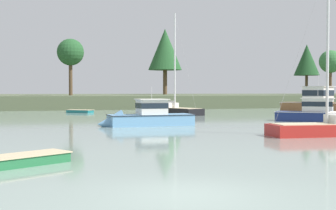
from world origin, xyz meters
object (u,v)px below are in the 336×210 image
object	(u,v)px
dinghy_teal	(80,112)
cruiser_skyblue	(142,120)
cruiser_navy	(324,116)
cruiser_wood	(326,107)
dinghy_green	(27,161)
sailboat_black	(171,112)

from	to	relation	value
dinghy_teal	cruiser_skyblue	xyz separation A→B (m)	(2.99, -23.88, 0.33)
cruiser_navy	cruiser_skyblue	bearing A→B (deg)	-177.90
cruiser_wood	cruiser_navy	distance (m)	16.91
dinghy_green	dinghy_teal	world-z (taller)	dinghy_green
dinghy_green	cruiser_wood	bearing A→B (deg)	43.37
dinghy_green	sailboat_black	size ratio (longest dim) A/B	0.28
dinghy_green	cruiser_skyblue	world-z (taller)	cruiser_skyblue
dinghy_teal	cruiser_wood	bearing A→B (deg)	-17.59
cruiser_skyblue	dinghy_teal	bearing A→B (deg)	97.13
dinghy_teal	cruiser_wood	size ratio (longest dim) A/B	0.33
dinghy_green	cruiser_wood	size ratio (longest dim) A/B	0.32
sailboat_black	cruiser_navy	world-z (taller)	sailboat_black
dinghy_green	dinghy_teal	size ratio (longest dim) A/B	0.96
sailboat_black	cruiser_skyblue	distance (m)	18.60
cruiser_navy	cruiser_skyblue	world-z (taller)	cruiser_skyblue
cruiser_navy	dinghy_teal	bearing A→B (deg)	130.45
cruiser_wood	cruiser_navy	world-z (taller)	cruiser_wood
sailboat_black	cruiser_navy	xyz separation A→B (m)	(9.73, -16.57, 0.23)
sailboat_black	cruiser_navy	size ratio (longest dim) A/B	1.62
dinghy_green	cruiser_navy	bearing A→B (deg)	36.82
cruiser_navy	cruiser_skyblue	distance (m)	16.86
dinghy_teal	cruiser_skyblue	distance (m)	24.07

